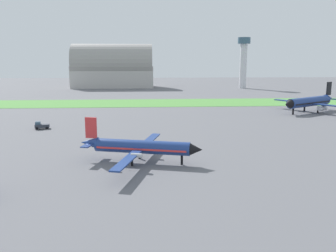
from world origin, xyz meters
TOP-DOWN VIEW (x-y plane):
  - ground_plane at (0.00, 0.00)m, footprint 600.00×600.00m
  - grass_taxiway_strip at (0.00, 77.16)m, footprint 360.00×28.00m
  - airplane_parked_jet_far at (62.14, 46.06)m, footprint 25.55×25.53m
  - airplane_foreground_turboprop at (3.49, -11.18)m, footprint 22.09×25.61m
  - pushback_tug_near_gate at (-22.89, 21.56)m, footprint 3.85×2.55m
  - hangar_distant at (-16.38, 166.98)m, footprint 53.38×24.83m
  - control_tower at (68.59, 153.76)m, footprint 8.00×8.00m

SIDE VIEW (x-z plane):
  - ground_plane at x=0.00m, z-range 0.00..0.00m
  - grass_taxiway_strip at x=0.00m, z-range 0.00..0.08m
  - pushback_tug_near_gate at x=-22.89m, z-range -0.06..1.89m
  - airplane_foreground_turboprop at x=3.49m, z-range -1.05..6.78m
  - airplane_parked_jet_far at x=62.14m, z-range -1.42..8.77m
  - hangar_distant at x=-16.38m, z-range -1.25..27.46m
  - control_tower at x=68.59m, z-range 3.15..35.56m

